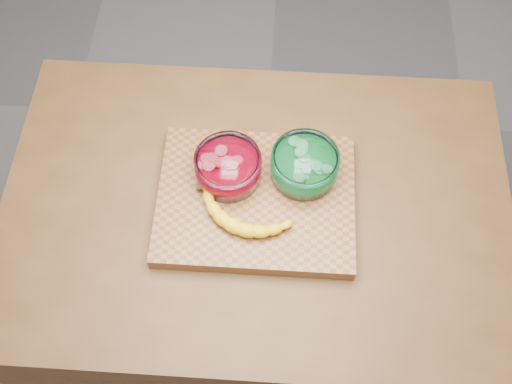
{
  "coord_description": "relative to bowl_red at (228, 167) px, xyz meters",
  "views": [
    {
      "loc": [
        0.04,
        -0.6,
        2.09
      ],
      "look_at": [
        0.0,
        0.0,
        0.96
      ],
      "focal_mm": 40.0,
      "sensor_mm": 36.0,
      "label": 1
    }
  ],
  "objects": [
    {
      "name": "banana",
      "position": [
        0.05,
        -0.1,
        -0.02
      ],
      "size": [
        0.24,
        0.16,
        0.04
      ],
      "primitive_type": null,
      "color": "gold",
      "rests_on": "cutting_board"
    },
    {
      "name": "bowl_green",
      "position": [
        0.17,
        0.02,
        0.0
      ],
      "size": [
        0.15,
        0.15,
        0.07
      ],
      "color": "white",
      "rests_on": "cutting_board"
    },
    {
      "name": "ground",
      "position": [
        0.07,
        -0.05,
        -0.97
      ],
      "size": [
        3.5,
        3.5,
        0.0
      ],
      "primitive_type": "plane",
      "color": "#5E5E63",
      "rests_on": "ground"
    },
    {
      "name": "cutting_board",
      "position": [
        0.07,
        -0.05,
        -0.05
      ],
      "size": [
        0.45,
        0.35,
        0.04
      ],
      "primitive_type": "cube",
      "color": "brown",
      "rests_on": "counter"
    },
    {
      "name": "bowl_red",
      "position": [
        0.0,
        0.0,
        0.0
      ],
      "size": [
        0.15,
        0.15,
        0.07
      ],
      "color": "white",
      "rests_on": "cutting_board"
    },
    {
      "name": "counter",
      "position": [
        0.07,
        -0.05,
        -0.52
      ],
      "size": [
        1.2,
        0.8,
        0.9
      ],
      "primitive_type": "cube",
      "color": "#523218",
      "rests_on": "ground"
    }
  ]
}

